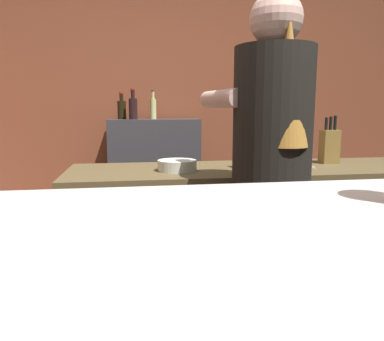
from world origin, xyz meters
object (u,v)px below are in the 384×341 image
(knife_block, at_px, (329,146))
(chefs_knife, at_px, (293,167))
(bartender, at_px, (272,163))
(bottle_olive_oil, at_px, (122,109))
(bottle_vinegar, at_px, (133,108))
(bottle_soy, at_px, (153,108))
(mixing_bowl, at_px, (177,165))

(knife_block, bearing_deg, chefs_knife, -154.41)
(bartender, bearing_deg, bottle_olive_oil, 9.24)
(bottle_vinegar, bearing_deg, bartender, -71.11)
(bartender, height_order, knife_block, bartender)
(chefs_knife, relative_size, bottle_olive_oil, 1.04)
(bottle_olive_oil, height_order, bottle_soy, bottle_soy)
(bottle_vinegar, xyz_separation_m, bottle_soy, (0.18, 0.13, -0.00))
(knife_block, distance_m, bottle_vinegar, 1.67)
(chefs_knife, height_order, bottle_soy, bottle_soy)
(mixing_bowl, relative_size, bottle_vinegar, 0.80)
(bartender, xyz_separation_m, chefs_knife, (0.28, 0.41, -0.09))
(bartender, xyz_separation_m, bottle_olive_oil, (-0.69, 1.83, 0.24))
(bottle_olive_oil, bearing_deg, knife_block, -45.58)
(bottle_vinegar, distance_m, bottle_soy, 0.22)
(bartender, bearing_deg, mixing_bowl, 30.76)
(knife_block, relative_size, bottle_vinegar, 1.11)
(bartender, xyz_separation_m, bottle_vinegar, (-0.59, 1.72, 0.25))
(bartender, height_order, bottle_vinegar, bartender)
(mixing_bowl, bearing_deg, bottle_soy, 91.73)
(mixing_bowl, relative_size, bottle_olive_oil, 0.90)
(knife_block, bearing_deg, bottle_soy, 127.07)
(knife_block, relative_size, chefs_knife, 1.19)
(bartender, height_order, bottle_soy, bartender)
(mixing_bowl, bearing_deg, knife_block, 8.39)
(knife_block, bearing_deg, bottle_olive_oil, 134.42)
(mixing_bowl, xyz_separation_m, bottle_vinegar, (-0.22, 1.31, 0.31))
(bottle_olive_oil, xyz_separation_m, bottle_vinegar, (0.10, -0.11, 0.01))
(bartender, height_order, mixing_bowl, bartender)
(knife_block, distance_m, bottle_olive_oil, 1.81)
(knife_block, xyz_separation_m, bottle_vinegar, (-1.16, 1.18, 0.23))
(bartender, distance_m, bottle_vinegar, 1.84)
(chefs_knife, distance_m, bottle_vinegar, 1.61)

